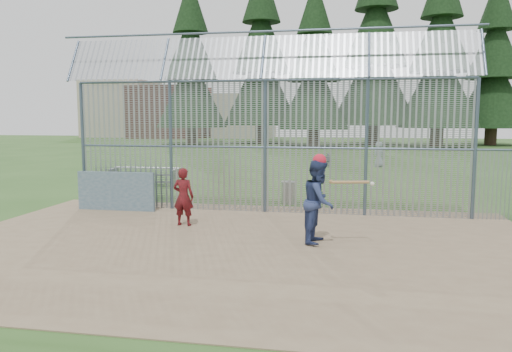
% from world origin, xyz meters
% --- Properties ---
extents(ground, '(120.00, 120.00, 0.00)m').
position_xyz_m(ground, '(0.00, 0.00, 0.00)').
color(ground, '#2D511E').
rests_on(ground, ground).
extents(dirt_infield, '(14.00, 10.00, 0.02)m').
position_xyz_m(dirt_infield, '(0.00, -0.50, 0.01)').
color(dirt_infield, '#756047').
rests_on(dirt_infield, ground).
extents(dugout_wall, '(2.50, 0.12, 1.20)m').
position_xyz_m(dugout_wall, '(-4.60, 2.90, 0.62)').
color(dugout_wall, '#38566B').
rests_on(dugout_wall, dirt_infield).
extents(batter, '(0.87, 1.04, 1.93)m').
position_xyz_m(batter, '(1.84, 0.01, 0.98)').
color(batter, navy).
rests_on(batter, dirt_infield).
extents(onlooker, '(0.59, 0.40, 1.56)m').
position_xyz_m(onlooker, '(-1.82, 1.19, 0.80)').
color(onlooker, maroon).
rests_on(onlooker, dirt_infield).
extents(bg_kid_standing, '(0.87, 0.81, 1.49)m').
position_xyz_m(bg_kid_standing, '(4.24, 18.20, 0.75)').
color(bg_kid_standing, slate).
rests_on(bg_kid_standing, ground).
extents(bg_kid_seated, '(0.51, 0.39, 0.81)m').
position_xyz_m(bg_kid_seated, '(1.35, 17.96, 0.40)').
color(bg_kid_seated, slate).
rests_on(bg_kid_seated, ground).
extents(batting_gear, '(1.37, 0.54, 0.66)m').
position_xyz_m(batting_gear, '(1.95, -0.02, 1.86)').
color(batting_gear, red).
rests_on(batting_gear, ground).
extents(trash_can, '(0.56, 0.56, 0.82)m').
position_xyz_m(trash_can, '(0.55, 5.20, 0.38)').
color(trash_can, gray).
rests_on(trash_can, ground).
extents(bleacher, '(3.00, 0.95, 0.72)m').
position_xyz_m(bleacher, '(-6.15, 8.67, 0.41)').
color(bleacher, slate).
rests_on(bleacher, ground).
extents(backstop_fence, '(20.09, 0.81, 5.30)m').
position_xyz_m(backstop_fence, '(1.81, 3.43, 2.36)').
color(backstop_fence, '#47566B').
rests_on(backstop_fence, ground).
extents(conifer_row, '(38.48, 12.26, 20.20)m').
position_xyz_m(conifer_row, '(1.93, 41.51, 10.83)').
color(conifer_row, '#332319').
rests_on(conifer_row, ground).
extents(distant_buildings, '(26.50, 10.50, 8.00)m').
position_xyz_m(distant_buildings, '(-23.18, 56.49, 3.60)').
color(distant_buildings, brown).
rests_on(distant_buildings, ground).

